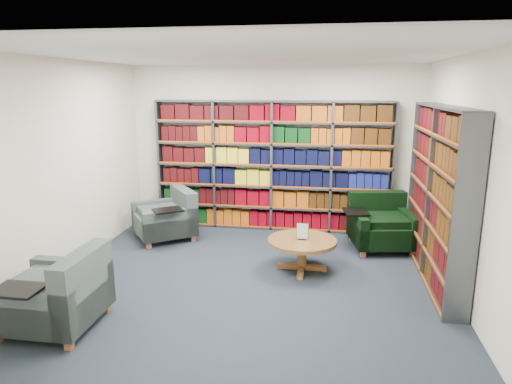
# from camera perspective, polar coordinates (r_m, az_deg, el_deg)

# --- Properties ---
(room_shell) EXTENTS (5.02, 5.02, 2.82)m
(room_shell) POSITION_cam_1_polar(r_m,az_deg,el_deg) (5.50, -1.00, 2.15)
(room_shell) COLOR #1B2030
(room_shell) RESTS_ON ground
(bookshelf_back) EXTENTS (4.00, 0.28, 2.20)m
(bookshelf_back) POSITION_cam_1_polar(r_m,az_deg,el_deg) (7.84, 2.04, 3.20)
(bookshelf_back) COLOR #47494F
(bookshelf_back) RESTS_ON ground
(bookshelf_right) EXTENTS (0.28, 2.50, 2.20)m
(bookshelf_right) POSITION_cam_1_polar(r_m,az_deg,el_deg) (6.22, 21.80, -0.35)
(bookshelf_right) COLOR #47494F
(bookshelf_right) RESTS_ON ground
(chair_teal_left) EXTENTS (1.23, 1.24, 0.80)m
(chair_teal_left) POSITION_cam_1_polar(r_m,az_deg,el_deg) (7.63, -10.77, -3.27)
(chair_teal_left) COLOR #021639
(chair_teal_left) RESTS_ON ground
(chair_green_right) EXTENTS (1.14, 1.04, 0.82)m
(chair_green_right) POSITION_cam_1_polar(r_m,az_deg,el_deg) (7.34, 15.27, -4.12)
(chair_green_right) COLOR black
(chair_green_right) RESTS_ON ground
(chair_teal_front) EXTENTS (0.92, 1.07, 0.83)m
(chair_teal_front) POSITION_cam_1_polar(r_m,az_deg,el_deg) (5.20, -23.23, -11.97)
(chair_teal_front) COLOR #021639
(chair_teal_front) RESTS_ON ground
(coffee_table) EXTENTS (0.93, 0.93, 0.65)m
(coffee_table) POSITION_cam_1_polar(r_m,az_deg,el_deg) (6.21, 5.78, -6.69)
(coffee_table) COLOR brown
(coffee_table) RESTS_ON ground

